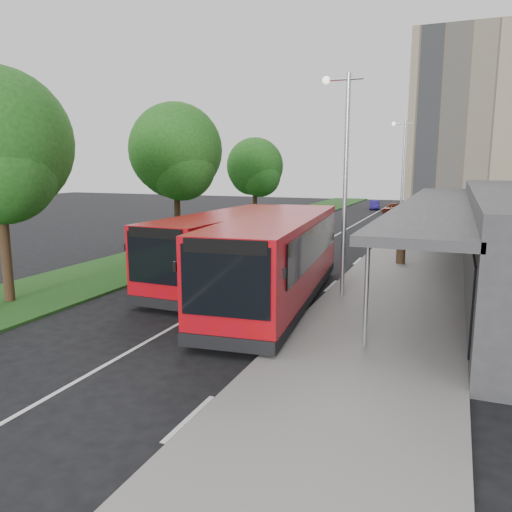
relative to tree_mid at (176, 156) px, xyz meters
The scene contains 15 objects.
ground 12.70m from the tree_mid, 52.23° to the right, with size 120.00×120.00×0.00m, color black.
pavement 17.85m from the tree_mid, 40.07° to the left, with size 5.00×80.00×0.15m, color gray.
grass_verge 12.22m from the tree_mid, 89.93° to the left, with size 5.00×80.00×0.10m, color #174315.
lane_centre_line 10.71m from the tree_mid, 40.30° to the left, with size 0.12×70.00×0.01m, color silver.
kerb_dashes 15.34m from the tree_mid, 43.97° to the left, with size 0.12×56.00×0.01m.
tree_mid is the anchor object (origin of this frame).
tree_far 12.03m from the tree_mid, 90.00° to the left, with size 4.49×4.49×7.18m.
lamp_post_near 13.20m from the tree_mid, 32.36° to the right, with size 1.44×0.28×8.00m.
lamp_post_far 17.09m from the tree_mid, 49.32° to the left, with size 1.44×0.28×8.00m.
bus_main 13.00m from the tree_mid, 42.78° to the right, with size 3.95×11.46×3.19m.
bus_second 9.40m from the tree_mid, 45.17° to the right, with size 3.02×10.63×2.98m.
litter_bin 13.51m from the tree_mid, ahead, with size 0.44×0.44×0.80m, color #322214.
bollard 16.31m from the tree_mid, 39.93° to the left, with size 0.18×0.18×1.10m, color #F8A80D.
car_near 30.89m from the tree_mid, 73.07° to the left, with size 1.38×3.44×1.17m, color #4E160B.
car_far 34.51m from the tree_mid, 79.56° to the left, with size 1.10×3.15×1.04m, color navy.
Camera 1 is at (7.97, -16.06, 4.97)m, focal length 35.00 mm.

